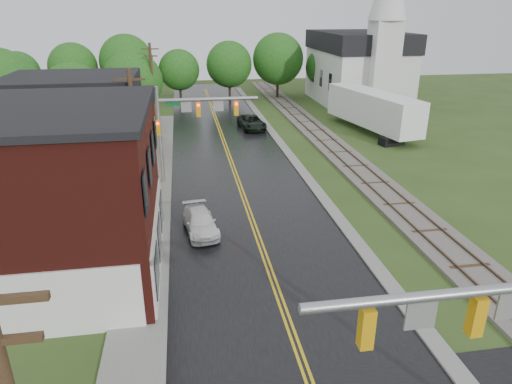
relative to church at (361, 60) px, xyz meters
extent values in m
cube|color=black|center=(-20.00, -23.74, -5.83)|extent=(10.00, 90.00, 0.02)
cube|color=gray|center=(-14.60, -18.74, -5.83)|extent=(0.80, 70.00, 0.12)
cube|color=gray|center=(-26.20, -28.74, -5.83)|extent=(2.40, 50.00, 0.12)
cube|color=silver|center=(-25.45, -38.74, -4.33)|extent=(0.10, 9.50, 3.00)
cube|color=tan|center=(-31.00, -27.74, -2.63)|extent=(8.00, 7.00, 6.40)
cube|color=#3F0F0C|center=(-30.00, -18.74, -3.63)|extent=(7.00, 6.00, 4.40)
cube|color=silver|center=(0.00, 1.26, -2.33)|extent=(10.00, 16.00, 7.00)
cube|color=black|center=(0.00, 1.26, 2.37)|extent=(10.40, 16.40, 2.40)
cube|color=silver|center=(0.00, -6.74, -0.33)|extent=(3.20, 3.20, 11.00)
cube|color=#59544C|center=(-10.00, -18.74, -5.73)|extent=(3.20, 80.00, 0.20)
cube|color=#4C3828|center=(-10.72, -18.74, -5.59)|extent=(0.10, 80.00, 0.12)
cube|color=#4C3828|center=(-9.28, -18.74, -5.59)|extent=(0.10, 80.00, 0.12)
cylinder|color=gray|center=(-18.00, -51.74, 0.37)|extent=(7.20, 0.26, 0.26)
cube|color=orange|center=(-17.28, -51.74, -0.33)|extent=(0.32, 0.30, 1.05)
cube|color=orange|center=(-20.02, -51.74, -0.33)|extent=(0.32, 0.30, 1.05)
cube|color=gray|center=(-16.42, -51.74, -0.13)|extent=(0.75, 0.06, 0.75)
cube|color=gray|center=(-18.72, -51.74, -0.13)|extent=(0.75, 0.06, 0.75)
cylinder|color=gray|center=(-25.60, -26.74, -2.23)|extent=(0.28, 0.28, 7.20)
cylinder|color=gray|center=(-22.00, -26.74, 0.37)|extent=(7.20, 0.26, 0.26)
cube|color=orange|center=(-22.72, -26.74, -0.33)|extent=(0.32, 0.30, 1.05)
cube|color=orange|center=(-19.98, -26.74, -0.33)|extent=(0.32, 0.30, 1.05)
cube|color=gray|center=(-23.58, -26.74, -0.13)|extent=(0.75, 0.06, 0.75)
cube|color=gray|center=(-21.28, -26.74, -0.13)|extent=(0.75, 0.06, 0.75)
cube|color=#0C5926|center=(-24.30, -26.74, 0.12)|extent=(1.40, 0.04, 0.30)
sphere|color=#FF0C0C|center=(-22.72, -26.92, 0.00)|extent=(0.20, 0.20, 0.20)
cylinder|color=#382616|center=(-26.80, -31.74, -1.33)|extent=(0.28, 0.28, 9.00)
cube|color=#382616|center=(-26.80, -31.74, 2.57)|extent=(1.80, 0.12, 0.12)
cube|color=#382616|center=(-26.80, -31.74, 1.87)|extent=(1.40, 0.12, 0.12)
cylinder|color=#382616|center=(-26.80, -9.74, -1.33)|extent=(0.28, 0.28, 9.00)
cube|color=#382616|center=(-26.80, -9.74, 2.57)|extent=(1.80, 0.12, 0.12)
cube|color=#382616|center=(-26.80, -9.74, 1.87)|extent=(1.40, 0.12, 0.12)
cylinder|color=black|center=(-38.00, -21.74, -4.12)|extent=(0.36, 0.36, 3.42)
sphere|color=#1A4F16|center=(-37.40, -22.14, -0.61)|extent=(5.32, 5.32, 5.32)
cylinder|color=black|center=(-34.00, -13.74, -4.48)|extent=(0.36, 0.36, 2.70)
sphere|color=#1A4F16|center=(-34.00, -13.74, -1.18)|extent=(6.00, 6.00, 6.00)
sphere|color=#1A4F16|center=(-33.40, -14.14, -1.71)|extent=(4.20, 4.20, 4.20)
cylinder|color=black|center=(-29.00, -7.74, -4.39)|extent=(0.36, 0.36, 2.88)
sphere|color=#1A4F16|center=(-29.00, -7.74, -0.87)|extent=(6.40, 6.40, 6.40)
sphere|color=#1A4F16|center=(-28.40, -8.14, -1.43)|extent=(4.48, 4.48, 4.48)
imported|color=black|center=(-16.50, -11.32, -5.11)|extent=(2.87, 5.38, 1.44)
imported|color=white|center=(-23.23, -35.35, -5.22)|extent=(2.25, 4.39, 1.22)
cube|color=black|center=(-4.16, -19.76, -5.43)|extent=(2.41, 1.60, 0.80)
cylinder|color=gray|center=(-4.16, -11.21, -5.43)|extent=(0.16, 0.16, 0.80)
cube|color=white|center=(-4.16, -14.63, -3.32)|extent=(5.54, 14.01, 3.42)
camera|label=1|loc=(-23.84, -59.67, 6.41)|focal=32.00mm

